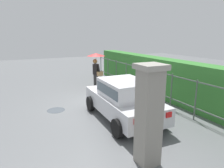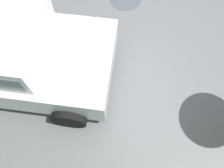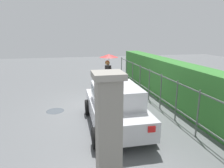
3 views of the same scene
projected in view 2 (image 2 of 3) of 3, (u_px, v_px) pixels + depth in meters
The scene contains 1 object.
ground_plane at pixel (117, 77), 4.70m from camera, with size 40.00×40.00×0.00m, color slate.
Camera 2 is at (-0.14, 2.02, 4.25)m, focal length 39.18 mm.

